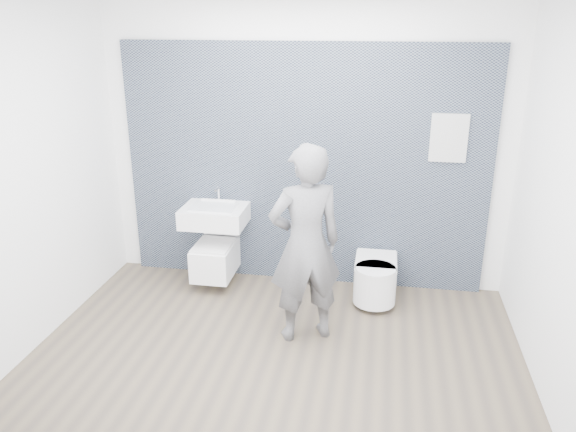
% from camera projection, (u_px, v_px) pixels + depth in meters
% --- Properties ---
extents(ground, '(4.00, 4.00, 0.00)m').
position_uv_depth(ground, '(275.00, 355.00, 4.59)').
color(ground, brown).
rests_on(ground, ground).
extents(room_shell, '(4.00, 4.00, 4.00)m').
position_uv_depth(room_shell, '(273.00, 147.00, 4.00)').
color(room_shell, white).
rests_on(room_shell, ground).
extents(tile_wall, '(3.60, 0.06, 2.40)m').
position_uv_depth(tile_wall, '(302.00, 277.00, 5.95)').
color(tile_wall, black).
rests_on(tile_wall, ground).
extents(washbasin, '(0.63, 0.47, 0.47)m').
position_uv_depth(washbasin, '(214.00, 215.00, 5.59)').
color(washbasin, white).
rests_on(washbasin, ground).
extents(toilet_square, '(0.38, 0.55, 0.75)m').
position_uv_depth(toilet_square, '(215.00, 257.00, 5.71)').
color(toilet_square, white).
rests_on(toilet_square, ground).
extents(toilet_rounded, '(0.40, 0.68, 0.36)m').
position_uv_depth(toilet_rounded, '(375.00, 279.00, 5.40)').
color(toilet_rounded, white).
rests_on(toilet_rounded, ground).
extents(info_placard, '(0.34, 0.03, 0.45)m').
position_uv_depth(info_placard, '(434.00, 289.00, 5.69)').
color(info_placard, white).
rests_on(info_placard, ground).
extents(visitor, '(0.73, 0.63, 1.70)m').
position_uv_depth(visitor, '(305.00, 245.00, 4.59)').
color(visitor, slate).
rests_on(visitor, ground).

